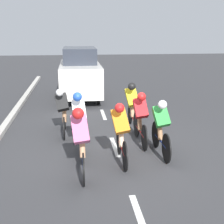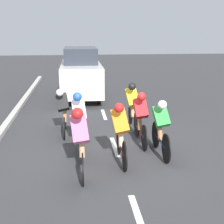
{
  "view_description": "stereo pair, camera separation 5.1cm",
  "coord_description": "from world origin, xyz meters",
  "px_view_note": "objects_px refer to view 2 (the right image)",
  "views": [
    {
      "loc": [
        1.0,
        7.38,
        3.02
      ],
      "look_at": [
        0.07,
        -0.26,
        0.95
      ],
      "focal_mm": 50.0,
      "sensor_mm": 36.0,
      "label": 1
    },
    {
      "loc": [
        0.95,
        7.38,
        3.02
      ],
      "look_at": [
        0.07,
        -0.26,
        0.95
      ],
      "focal_mm": 50.0,
      "sensor_mm": 36.0,
      "label": 2
    }
  ],
  "objects_px": {
    "cyclist_pink": "(80,138)",
    "cyclist_green": "(161,126)",
    "cyclist_black": "(63,110)",
    "cyclist_white": "(80,118)",
    "support_car": "(81,73)",
    "cyclist_red": "(140,117)",
    "cyclist_orange": "(120,131)",
    "cyclist_yellow": "(133,104)"
  },
  "relations": [
    {
      "from": "support_car",
      "to": "cyclist_red",
      "type": "bearing_deg",
      "value": 103.44
    },
    {
      "from": "cyclist_pink",
      "to": "cyclist_orange",
      "type": "bearing_deg",
      "value": -150.5
    },
    {
      "from": "cyclist_red",
      "to": "cyclist_orange",
      "type": "bearing_deg",
      "value": 58.67
    },
    {
      "from": "cyclist_black",
      "to": "cyclist_white",
      "type": "height_order",
      "value": "cyclist_white"
    },
    {
      "from": "cyclist_pink",
      "to": "cyclist_red",
      "type": "bearing_deg",
      "value": -134.09
    },
    {
      "from": "cyclist_yellow",
      "to": "cyclist_green",
      "type": "xyz_separation_m",
      "value": [
        -0.31,
        2.13,
        -0.05
      ]
    },
    {
      "from": "cyclist_yellow",
      "to": "support_car",
      "type": "relative_size",
      "value": 0.4
    },
    {
      "from": "cyclist_orange",
      "to": "support_car",
      "type": "bearing_deg",
      "value": -84.05
    },
    {
      "from": "cyclist_orange",
      "to": "cyclist_white",
      "type": "distance_m",
      "value": 1.39
    },
    {
      "from": "cyclist_black",
      "to": "cyclist_green",
      "type": "distance_m",
      "value": 3.03
    },
    {
      "from": "cyclist_red",
      "to": "cyclist_yellow",
      "type": "height_order",
      "value": "cyclist_yellow"
    },
    {
      "from": "cyclist_black",
      "to": "cyclist_orange",
      "type": "bearing_deg",
      "value": 121.81
    },
    {
      "from": "cyclist_black",
      "to": "cyclist_yellow",
      "type": "xyz_separation_m",
      "value": [
        -2.08,
        -0.26,
        0.06
      ]
    },
    {
      "from": "cyclist_orange",
      "to": "support_car",
      "type": "xyz_separation_m",
      "value": [
        0.75,
        -7.16,
        0.32
      ]
    },
    {
      "from": "cyclist_yellow",
      "to": "support_car",
      "type": "xyz_separation_m",
      "value": [
        1.46,
        -4.71,
        0.3
      ]
    },
    {
      "from": "cyclist_black",
      "to": "cyclist_pink",
      "type": "height_order",
      "value": "cyclist_pink"
    },
    {
      "from": "cyclist_pink",
      "to": "cyclist_white",
      "type": "height_order",
      "value": "cyclist_pink"
    },
    {
      "from": "cyclist_orange",
      "to": "cyclist_pink",
      "type": "distance_m",
      "value": 1.04
    },
    {
      "from": "cyclist_red",
      "to": "cyclist_white",
      "type": "distance_m",
      "value": 1.59
    },
    {
      "from": "cyclist_pink",
      "to": "cyclist_black",
      "type": "bearing_deg",
      "value": -80.5
    },
    {
      "from": "cyclist_orange",
      "to": "cyclist_pink",
      "type": "xyz_separation_m",
      "value": [
        0.91,
        0.51,
        0.04
      ]
    },
    {
      "from": "cyclist_red",
      "to": "cyclist_pink",
      "type": "height_order",
      "value": "cyclist_pink"
    },
    {
      "from": "cyclist_green",
      "to": "support_car",
      "type": "bearing_deg",
      "value": -75.48
    },
    {
      "from": "cyclist_yellow",
      "to": "cyclist_white",
      "type": "distance_m",
      "value": 2.14
    },
    {
      "from": "cyclist_red",
      "to": "cyclist_white",
      "type": "relative_size",
      "value": 1.06
    },
    {
      "from": "cyclist_pink",
      "to": "cyclist_green",
      "type": "bearing_deg",
      "value": -156.53
    },
    {
      "from": "cyclist_black",
      "to": "cyclist_red",
      "type": "bearing_deg",
      "value": 152.82
    },
    {
      "from": "cyclist_black",
      "to": "support_car",
      "type": "relative_size",
      "value": 0.4
    },
    {
      "from": "cyclist_green",
      "to": "support_car",
      "type": "height_order",
      "value": "support_car"
    },
    {
      "from": "cyclist_red",
      "to": "support_car",
      "type": "height_order",
      "value": "support_car"
    },
    {
      "from": "cyclist_red",
      "to": "cyclist_pink",
      "type": "xyz_separation_m",
      "value": [
        1.6,
        1.65,
        0.05
      ]
    },
    {
      "from": "cyclist_orange",
      "to": "cyclist_red",
      "type": "distance_m",
      "value": 1.33
    },
    {
      "from": "support_car",
      "to": "cyclist_orange",
      "type": "bearing_deg",
      "value": 95.95
    },
    {
      "from": "cyclist_yellow",
      "to": "cyclist_pink",
      "type": "distance_m",
      "value": 3.38
    },
    {
      "from": "cyclist_orange",
      "to": "cyclist_yellow",
      "type": "height_order",
      "value": "cyclist_yellow"
    },
    {
      "from": "cyclist_red",
      "to": "cyclist_black",
      "type": "bearing_deg",
      "value": -27.18
    },
    {
      "from": "cyclist_red",
      "to": "cyclist_white",
      "type": "height_order",
      "value": "cyclist_white"
    },
    {
      "from": "cyclist_yellow",
      "to": "cyclist_orange",
      "type": "bearing_deg",
      "value": 73.68
    },
    {
      "from": "cyclist_white",
      "to": "support_car",
      "type": "xyz_separation_m",
      "value": [
        -0.15,
        -6.11,
        0.29
      ]
    },
    {
      "from": "cyclist_yellow",
      "to": "cyclist_pink",
      "type": "xyz_separation_m",
      "value": [
        1.63,
        2.97,
        0.02
      ]
    },
    {
      "from": "cyclist_white",
      "to": "support_car",
      "type": "height_order",
      "value": "support_car"
    },
    {
      "from": "cyclist_yellow",
      "to": "cyclist_white",
      "type": "bearing_deg",
      "value": 40.85
    }
  ]
}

